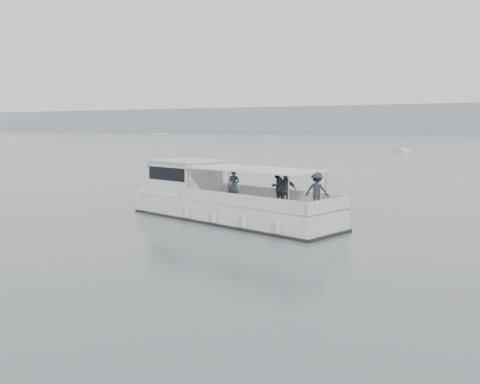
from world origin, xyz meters
The scene contains 3 objects.
ground centered at (0.00, 0.00, 0.00)m, with size 1400.00×1400.00×0.00m, color slate.
tour_boat centered at (4.25, -1.57, 0.99)m, with size 14.35×6.66×6.03m.
moored_fleet centered at (-13.85, 192.99, 0.36)m, with size 455.65×285.89×11.02m.
Camera 1 is at (19.47, -26.59, 5.00)m, focal length 40.00 mm.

